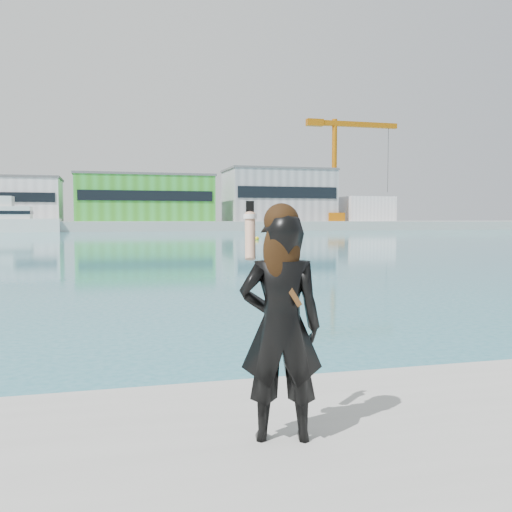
{
  "coord_description": "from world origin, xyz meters",
  "views": [
    {
      "loc": [
        -0.91,
        -4.49,
        2.41
      ],
      "look_at": [
        0.31,
        0.1,
        2.1
      ],
      "focal_mm": 40.0,
      "sensor_mm": 36.0,
      "label": 1
    }
  ],
  "objects_px": {
    "dock_crane": "(339,166)",
    "buoy_near": "(257,240)",
    "woman": "(281,320)",
    "motor_yacht": "(4,219)"
  },
  "relations": [
    {
      "from": "dock_crane",
      "to": "buoy_near",
      "type": "distance_m",
      "value": 73.12
    },
    {
      "from": "motor_yacht",
      "to": "buoy_near",
      "type": "bearing_deg",
      "value": -54.37
    },
    {
      "from": "motor_yacht",
      "to": "woman",
      "type": "bearing_deg",
      "value": -79.37
    },
    {
      "from": "dock_crane",
      "to": "motor_yacht",
      "type": "relative_size",
      "value": 1.25
    },
    {
      "from": "dock_crane",
      "to": "motor_yacht",
      "type": "bearing_deg",
      "value": -172.01
    },
    {
      "from": "dock_crane",
      "to": "woman",
      "type": "relative_size",
      "value": 13.76
    },
    {
      "from": "dock_crane",
      "to": "buoy_near",
      "type": "relative_size",
      "value": 48.0
    },
    {
      "from": "motor_yacht",
      "to": "woman",
      "type": "relative_size",
      "value": 10.98
    },
    {
      "from": "motor_yacht",
      "to": "buoy_near",
      "type": "height_order",
      "value": "motor_yacht"
    },
    {
      "from": "buoy_near",
      "to": "woman",
      "type": "relative_size",
      "value": 0.29
    }
  ]
}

